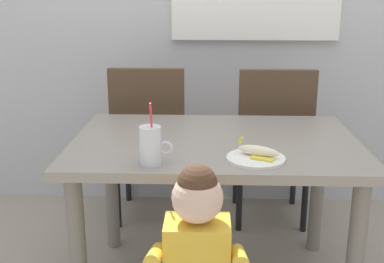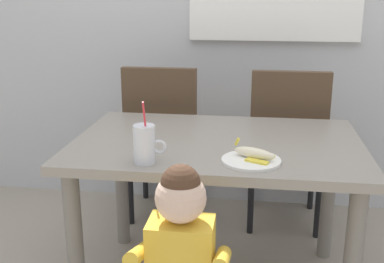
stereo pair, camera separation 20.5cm
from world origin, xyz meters
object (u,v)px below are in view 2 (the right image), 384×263
(milk_cup, at_px, (145,146))
(peeled_banana, at_px, (255,154))
(toddler_standing, at_px, (181,252))
(dining_chair_left, at_px, (164,135))
(snack_plate, at_px, (251,161))
(dining_chair_right, at_px, (287,141))
(dining_table, at_px, (217,163))

(milk_cup, relative_size, peeled_banana, 1.45)
(toddler_standing, bearing_deg, peeled_banana, 56.84)
(dining_chair_left, relative_size, snack_plate, 4.17)
(dining_chair_left, xyz_separation_m, snack_plate, (0.53, -0.94, 0.20))
(peeled_banana, bearing_deg, milk_cup, -169.51)
(dining_chair_right, distance_m, milk_cup, 1.18)
(snack_plate, bearing_deg, dining_table, 120.20)
(milk_cup, distance_m, peeled_banana, 0.42)
(dining_chair_left, bearing_deg, peeled_banana, 120.37)
(dining_chair_left, xyz_separation_m, peeled_banana, (0.54, -0.92, 0.22))
(milk_cup, bearing_deg, dining_chair_left, 97.22)
(toddler_standing, xyz_separation_m, peeled_banana, (0.23, 0.36, 0.24))
(dining_chair_left, height_order, dining_chair_right, same)
(peeled_banana, bearing_deg, dining_chair_left, 120.37)
(snack_plate, height_order, peeled_banana, peeled_banana)
(dining_table, bearing_deg, peeled_banana, -56.70)
(dining_table, distance_m, snack_plate, 0.33)
(toddler_standing, bearing_deg, dining_table, 83.82)
(peeled_banana, bearing_deg, toddler_standing, -123.16)
(dining_chair_right, distance_m, snack_plate, 0.96)
(dining_chair_left, xyz_separation_m, toddler_standing, (0.31, -1.28, -0.02))
(dining_chair_left, relative_size, milk_cup, 3.85)
(toddler_standing, bearing_deg, dining_chair_right, 72.05)
(milk_cup, bearing_deg, snack_plate, 9.18)
(milk_cup, bearing_deg, toddler_standing, -56.70)
(dining_chair_left, distance_m, toddler_standing, 1.32)
(snack_plate, bearing_deg, milk_cup, -170.82)
(dining_chair_left, bearing_deg, snack_plate, 119.50)
(toddler_standing, distance_m, peeled_banana, 0.49)
(dining_chair_left, bearing_deg, dining_chair_right, 178.66)
(dining_chair_right, bearing_deg, peeled_banana, 78.97)
(dining_table, distance_m, milk_cup, 0.45)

